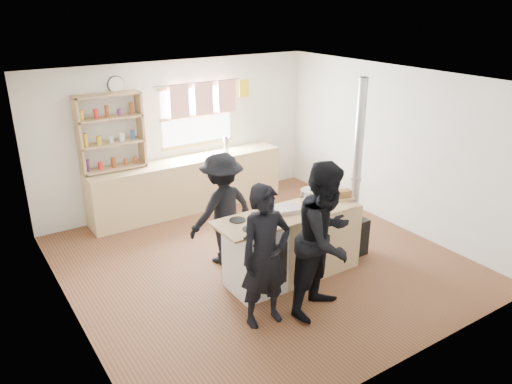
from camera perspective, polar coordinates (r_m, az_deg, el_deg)
ground at (r=7.04m, az=0.49°, el=-7.92°), size 5.00×5.00×0.01m
back_counter at (r=8.62m, az=-7.72°, el=0.89°), size 3.40×0.55×0.90m
shelving_unit at (r=8.00m, az=-16.27°, el=6.59°), size 1.00×0.28×1.20m
thermos at (r=8.76m, az=-3.44°, el=5.42°), size 0.10×0.10×0.26m
cooking_island at (r=6.50m, az=4.27°, el=-5.93°), size 1.97×0.64×0.93m
skillet_greens at (r=5.78m, az=0.28°, el=-4.07°), size 0.39×0.39×0.05m
roast_tray at (r=6.25m, az=3.34°, el=-1.99°), size 0.41×0.34×0.06m
stockpot_stove at (r=6.16m, az=1.03°, el=-1.78°), size 0.25×0.25×0.20m
stockpot_counter at (r=6.52m, az=6.30°, el=-0.52°), size 0.28×0.28×0.21m
bread_board at (r=6.74m, az=9.85°, el=-0.36°), size 0.32×0.26×0.12m
flue_heater at (r=7.11m, az=11.09°, el=-2.21°), size 0.35×0.35×2.50m
person_near_left at (r=5.44m, az=1.08°, el=-7.39°), size 0.63×0.44×1.65m
person_near_right at (r=5.67m, az=7.95°, el=-5.36°), size 1.06×0.94×1.82m
person_far at (r=6.74m, az=-3.89°, el=-1.94°), size 1.09×0.74×1.56m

